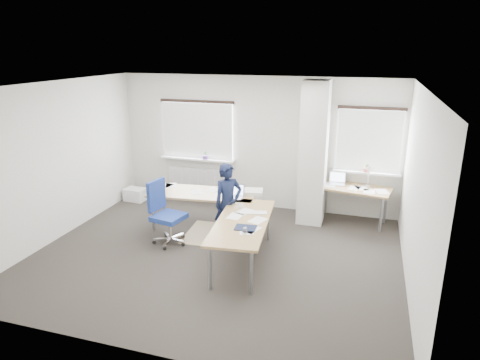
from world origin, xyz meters
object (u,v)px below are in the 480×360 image
(desk_main, at_px, (224,207))
(task_chair, at_px, (167,226))
(desk_side, at_px, (353,189))
(person, at_px, (228,204))

(desk_main, relative_size, task_chair, 2.33)
(desk_side, bearing_deg, person, -132.60)
(desk_main, xyz_separation_m, person, (0.05, 0.10, 0.03))
(desk_side, height_order, person, person)
(desk_side, xyz_separation_m, person, (-2.06, -1.58, 0.04))
(desk_main, distance_m, task_chair, 1.07)
(task_chair, height_order, person, person)
(desk_side, bearing_deg, desk_main, -131.46)
(desk_main, distance_m, person, 0.12)
(task_chair, relative_size, person, 0.79)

